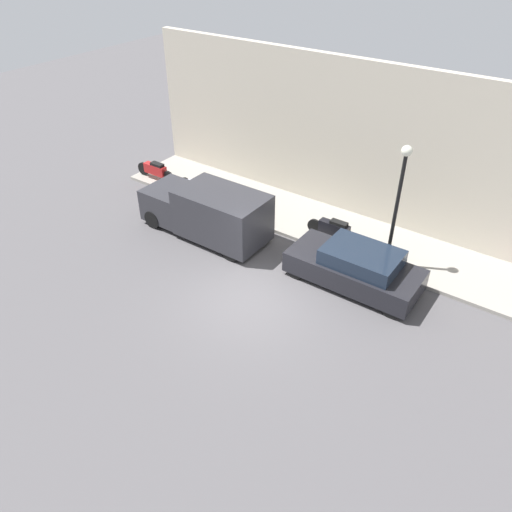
% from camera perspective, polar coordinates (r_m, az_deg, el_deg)
% --- Properties ---
extents(ground_plane, '(60.00, 60.00, 0.00)m').
position_cam_1_polar(ground_plane, '(15.54, -0.49, -4.87)').
color(ground_plane, '#514F51').
extents(sidewalk, '(2.88, 18.48, 0.13)m').
position_cam_1_polar(sidewalk, '(19.03, 8.38, 3.27)').
color(sidewalk, gray).
rests_on(sidewalk, ground_plane).
extents(building_facade, '(0.30, 18.48, 5.84)m').
position_cam_1_polar(building_facade, '(19.05, 11.44, 12.64)').
color(building_facade, beige).
rests_on(building_facade, ground_plane).
extents(parked_car, '(1.82, 4.22, 1.36)m').
position_cam_1_polar(parked_car, '(16.03, 11.30, -1.28)').
color(parked_car, black).
rests_on(parked_car, ground_plane).
extents(delivery_van, '(1.91, 4.89, 1.90)m').
position_cam_1_polar(delivery_van, '(18.17, -5.70, 5.15)').
color(delivery_van, '#2D2D33').
rests_on(delivery_van, ground_plane).
extents(scooter_silver, '(0.30, 1.93, 0.74)m').
position_cam_1_polar(scooter_silver, '(20.79, -6.68, 7.85)').
color(scooter_silver, '#B7B7BF').
rests_on(scooter_silver, sidewalk).
extents(motorcycle_red, '(0.30, 2.10, 0.79)m').
position_cam_1_polar(motorcycle_red, '(22.48, -11.41, 9.61)').
color(motorcycle_red, '#B21E1E').
rests_on(motorcycle_red, sidewalk).
extents(motorcycle_black, '(0.30, 2.13, 0.79)m').
position_cam_1_polar(motorcycle_black, '(18.00, 8.96, 3.05)').
color(motorcycle_black, black).
rests_on(motorcycle_black, sidewalk).
extents(streetlamp, '(0.33, 0.33, 4.22)m').
position_cam_1_polar(streetlamp, '(15.89, 16.10, 7.26)').
color(streetlamp, black).
rests_on(streetlamp, sidewalk).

